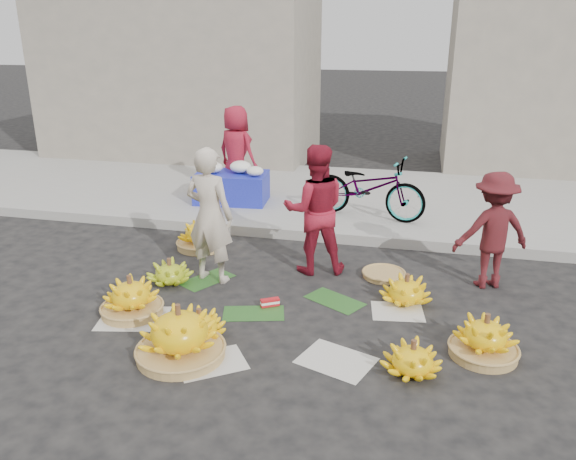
% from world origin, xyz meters
% --- Properties ---
extents(ground, '(80.00, 80.00, 0.00)m').
position_xyz_m(ground, '(0.00, 0.00, 0.00)').
color(ground, black).
rests_on(ground, ground).
extents(curb, '(40.00, 0.25, 0.15)m').
position_xyz_m(curb, '(0.00, 2.20, 0.07)').
color(curb, gray).
rests_on(curb, ground).
extents(sidewalk, '(40.00, 4.00, 0.12)m').
position_xyz_m(sidewalk, '(0.00, 4.30, 0.06)').
color(sidewalk, gray).
rests_on(sidewalk, ground).
extents(building_left, '(6.00, 3.00, 4.00)m').
position_xyz_m(building_left, '(-4.00, 7.20, 2.00)').
color(building_left, gray).
rests_on(building_left, sidewalk).
extents(newspaper_scatter, '(3.20, 1.80, 0.00)m').
position_xyz_m(newspaper_scatter, '(0.00, -0.80, 0.00)').
color(newspaper_scatter, beige).
rests_on(newspaper_scatter, ground).
extents(banana_leaves, '(2.00, 1.00, 0.00)m').
position_xyz_m(banana_leaves, '(-0.10, 0.20, 0.00)').
color(banana_leaves, '#1D4F1A').
rests_on(banana_leaves, ground).
extents(banana_bunch_0, '(0.64, 0.64, 0.45)m').
position_xyz_m(banana_bunch_0, '(-1.36, -0.50, 0.19)').
color(banana_bunch_0, '#A17B43').
rests_on(banana_bunch_0, ground).
extents(banana_bunch_1, '(0.50, 0.50, 0.31)m').
position_xyz_m(banana_bunch_1, '(-0.47, -0.79, 0.13)').
color(banana_bunch_1, yellow).
rests_on(banana_bunch_1, ground).
extents(banana_bunch_2, '(0.96, 0.96, 0.54)m').
position_xyz_m(banana_bunch_2, '(-0.52, -1.16, 0.24)').
color(banana_bunch_2, '#A17B43').
rests_on(banana_bunch_2, ground).
extents(banana_bunch_3, '(0.66, 0.66, 0.32)m').
position_xyz_m(banana_bunch_3, '(1.58, -0.93, 0.14)').
color(banana_bunch_3, yellow).
rests_on(banana_bunch_3, ground).
extents(banana_bunch_4, '(0.65, 0.65, 0.43)m').
position_xyz_m(banana_bunch_4, '(2.22, -0.50, 0.18)').
color(banana_bunch_4, '#A17B43').
rests_on(banana_bunch_4, ground).
extents(banana_bunch_5, '(0.67, 0.67, 0.35)m').
position_xyz_m(banana_bunch_5, '(1.48, 0.44, 0.15)').
color(banana_bunch_5, yellow).
rests_on(banana_bunch_5, ground).
extents(banana_bunch_6, '(0.53, 0.53, 0.32)m').
position_xyz_m(banana_bunch_6, '(-1.29, 0.32, 0.14)').
color(banana_bunch_6, '#84A517').
rests_on(banana_bunch_6, ground).
extents(banana_bunch_7, '(0.67, 0.67, 0.45)m').
position_xyz_m(banana_bunch_7, '(-1.37, 1.50, 0.20)').
color(banana_bunch_7, '#A17B43').
rests_on(banana_bunch_7, ground).
extents(basket_spare, '(0.59, 0.59, 0.06)m').
position_xyz_m(basket_spare, '(1.19, 1.09, 0.03)').
color(basket_spare, '#A17B43').
rests_on(basket_spare, ground).
extents(incense_stack, '(0.21, 0.16, 0.08)m').
position_xyz_m(incense_stack, '(0.03, 0.00, 0.05)').
color(incense_stack, red).
rests_on(incense_stack, ground).
extents(vendor_cream, '(0.66, 0.49, 1.63)m').
position_xyz_m(vendor_cream, '(-0.84, 0.54, 0.82)').
color(vendor_cream, beige).
rests_on(vendor_cream, ground).
extents(vendor_red, '(0.92, 0.80, 1.61)m').
position_xyz_m(vendor_red, '(0.31, 1.09, 0.80)').
color(vendor_red, '#A5192B').
rests_on(vendor_red, ground).
extents(man_striped, '(1.01, 0.79, 1.38)m').
position_xyz_m(man_striped, '(2.39, 1.13, 0.69)').
color(man_striped, maroon).
rests_on(man_striped, ground).
extents(flower_table, '(1.25, 0.85, 0.69)m').
position_xyz_m(flower_table, '(-1.53, 3.36, 0.40)').
color(flower_table, '#1A20AA').
rests_on(flower_table, sidewalk).
extents(grey_bucket, '(0.29, 0.29, 0.32)m').
position_xyz_m(grey_bucket, '(-1.97, 3.30, 0.28)').
color(grey_bucket, gray).
rests_on(grey_bucket, sidewalk).
extents(flower_vendor, '(0.90, 0.75, 1.56)m').
position_xyz_m(flower_vendor, '(-1.57, 3.76, 0.90)').
color(flower_vendor, '#A5192B').
rests_on(flower_vendor, sidewalk).
extents(bicycle, '(1.01, 1.90, 0.95)m').
position_xyz_m(bicycle, '(0.77, 3.05, 0.60)').
color(bicycle, gray).
rests_on(bicycle, sidewalk).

